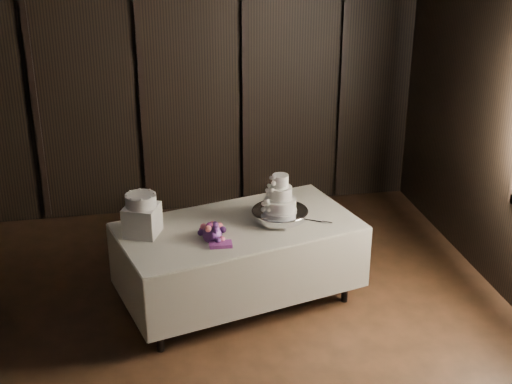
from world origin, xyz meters
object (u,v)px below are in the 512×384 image
Objects in this scene: cake_stand at (280,215)px; box_pedestal at (142,220)px; small_cake at (141,200)px; bouquet at (212,233)px; display_table at (239,261)px; wedding_cake at (278,197)px.

box_pedestal reaches higher than cake_stand.
cake_stand is 1.19m from small_cake.
box_pedestal is (-0.54, 0.21, 0.06)m from bouquet.
display_table is 0.53m from cake_stand.
bouquet is 1.50× the size of box_pedestal.
box_pedestal is at bearing -177.76° from cake_stand.
cake_stand is 0.18m from wedding_cake.
bouquet reaches higher than cake_stand.
display_table is 0.92m from box_pedestal.
bouquet is 0.59m from box_pedestal.
box_pedestal is 0.17m from small_cake.
small_cake reaches higher than display_table.
box_pedestal is at bearing 166.54° from display_table.
display_table is at bearing 42.45° from bouquet.
small_cake is at bearing 166.54° from display_table.
small_cake is at bearing 0.00° from box_pedestal.
wedding_cake is (-0.02, -0.01, 0.17)m from cake_stand.
wedding_cake is 1.14m from box_pedestal.
bouquet is 0.63m from small_cake.
box_pedestal is at bearing 158.47° from bouquet.
display_table is 6.72× the size of wedding_cake.
wedding_cake reaches higher than small_cake.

